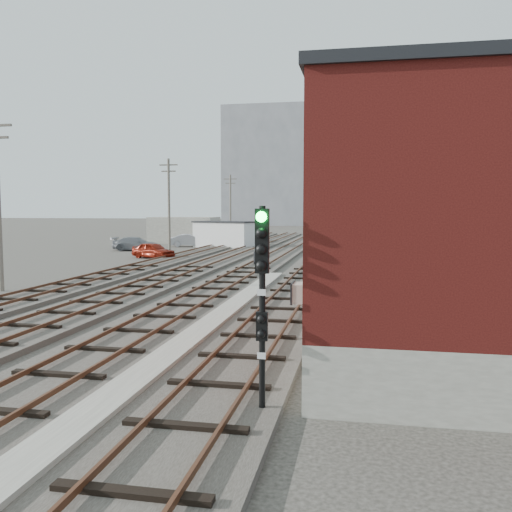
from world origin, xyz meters
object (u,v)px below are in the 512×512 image
(car_silver, at_px, (190,240))
(car_grey, at_px, (136,244))
(signal_mast, at_px, (262,293))
(site_trailer, at_px, (225,234))
(switch_stand, at_px, (256,258))
(car_red, at_px, (153,250))

(car_silver, distance_m, car_grey, 7.34)
(signal_mast, xyz_separation_m, car_silver, (-16.79, 47.15, -1.85))
(site_trailer, relative_size, car_grey, 1.55)
(car_silver, bearing_deg, car_grey, 138.53)
(switch_stand, relative_size, car_silver, 0.31)
(site_trailer, bearing_deg, signal_mast, -56.07)
(site_trailer, relative_size, car_silver, 1.73)
(switch_stand, distance_m, car_grey, 19.33)
(switch_stand, height_order, car_silver, switch_stand)
(site_trailer, xyz_separation_m, car_silver, (-4.10, 0.25, -0.74))
(signal_mast, distance_m, switch_stand, 28.89)
(switch_stand, distance_m, car_red, 10.98)
(car_red, height_order, car_silver, car_silver)
(car_silver, bearing_deg, switch_stand, -161.69)
(switch_stand, bearing_deg, site_trailer, 134.78)
(car_red, bearing_deg, switch_stand, -92.83)
(site_trailer, xyz_separation_m, car_grey, (-7.66, -6.17, -0.76))
(switch_stand, bearing_deg, signal_mast, -55.05)
(signal_mast, bearing_deg, switch_stand, 101.12)
(car_silver, bearing_deg, signal_mast, -172.85)
(signal_mast, xyz_separation_m, switch_stand, (-5.56, 28.29, -1.94))
(signal_mast, xyz_separation_m, car_red, (-15.45, 33.05, -1.87))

